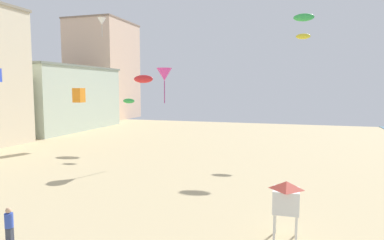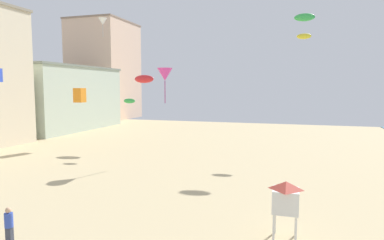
{
  "view_description": "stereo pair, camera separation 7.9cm",
  "coord_description": "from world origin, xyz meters",
  "px_view_note": "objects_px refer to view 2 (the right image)",
  "views": [
    {
      "loc": [
        10.04,
        -2.18,
        6.57
      ],
      "look_at": [
        4.36,
        16.45,
        4.67
      ],
      "focal_mm": 31.44,
      "sensor_mm": 36.0,
      "label": 1
    },
    {
      "loc": [
        10.11,
        -2.16,
        6.57
      ],
      "look_at": [
        4.36,
        16.45,
        4.67
      ],
      "focal_mm": 31.44,
      "sensor_mm": 36.0,
      "label": 2
    }
  ],
  "objects_px": {
    "lifeguard_stand": "(286,197)",
    "kite_orange_box": "(80,95)",
    "kite_red_parafoil": "(144,79)",
    "kite_white_delta": "(103,21)",
    "kite_green_parafoil": "(129,101)",
    "kite_yellow_parafoil": "(304,36)",
    "kite_flyer": "(9,224)",
    "kite_green_parafoil_2": "(305,17)",
    "kite_magenta_delta": "(165,74)"
  },
  "relations": [
    {
      "from": "lifeguard_stand",
      "to": "kite_orange_box",
      "type": "distance_m",
      "value": 29.2
    },
    {
      "from": "kite_magenta_delta",
      "to": "lifeguard_stand",
      "type": "bearing_deg",
      "value": -51.79
    },
    {
      "from": "kite_yellow_parafoil",
      "to": "kite_magenta_delta",
      "type": "relative_size",
      "value": 0.47
    },
    {
      "from": "kite_orange_box",
      "to": "kite_magenta_delta",
      "type": "bearing_deg",
      "value": -16.29
    },
    {
      "from": "kite_yellow_parafoil",
      "to": "kite_red_parafoil",
      "type": "height_order",
      "value": "kite_yellow_parafoil"
    },
    {
      "from": "kite_green_parafoil",
      "to": "kite_green_parafoil_2",
      "type": "relative_size",
      "value": 0.63
    },
    {
      "from": "kite_flyer",
      "to": "lifeguard_stand",
      "type": "distance_m",
      "value": 11.68
    },
    {
      "from": "kite_flyer",
      "to": "lifeguard_stand",
      "type": "relative_size",
      "value": 0.64
    },
    {
      "from": "lifeguard_stand",
      "to": "kite_red_parafoil",
      "type": "relative_size",
      "value": 1.08
    },
    {
      "from": "kite_flyer",
      "to": "lifeguard_stand",
      "type": "height_order",
      "value": "lifeguard_stand"
    },
    {
      "from": "kite_white_delta",
      "to": "kite_green_parafoil",
      "type": "relative_size",
      "value": 1.83
    },
    {
      "from": "kite_green_parafoil",
      "to": "kite_flyer",
      "type": "bearing_deg",
      "value": -76.51
    },
    {
      "from": "kite_flyer",
      "to": "kite_green_parafoil",
      "type": "bearing_deg",
      "value": -79.56
    },
    {
      "from": "kite_white_delta",
      "to": "kite_red_parafoil",
      "type": "relative_size",
      "value": 0.98
    },
    {
      "from": "lifeguard_stand",
      "to": "kite_white_delta",
      "type": "distance_m",
      "value": 34.6
    },
    {
      "from": "kite_magenta_delta",
      "to": "kite_orange_box",
      "type": "relative_size",
      "value": 2.01
    },
    {
      "from": "kite_white_delta",
      "to": "kite_green_parafoil",
      "type": "height_order",
      "value": "kite_white_delta"
    },
    {
      "from": "kite_green_parafoil_2",
      "to": "kite_magenta_delta",
      "type": "height_order",
      "value": "kite_green_parafoil_2"
    },
    {
      "from": "kite_yellow_parafoil",
      "to": "kite_orange_box",
      "type": "bearing_deg",
      "value": -164.89
    },
    {
      "from": "kite_green_parafoil_2",
      "to": "kite_orange_box",
      "type": "bearing_deg",
      "value": -171.57
    },
    {
      "from": "kite_red_parafoil",
      "to": "kite_orange_box",
      "type": "bearing_deg",
      "value": -156.09
    },
    {
      "from": "kite_white_delta",
      "to": "kite_magenta_delta",
      "type": "relative_size",
      "value": 0.71
    },
    {
      "from": "kite_green_parafoil_2",
      "to": "kite_red_parafoil",
      "type": "bearing_deg",
      "value": -177.96
    },
    {
      "from": "kite_white_delta",
      "to": "kite_green_parafoil",
      "type": "bearing_deg",
      "value": -44.31
    },
    {
      "from": "kite_flyer",
      "to": "kite_green_parafoil",
      "type": "height_order",
      "value": "kite_green_parafoil"
    },
    {
      "from": "kite_green_parafoil",
      "to": "kite_orange_box",
      "type": "relative_size",
      "value": 0.79
    },
    {
      "from": "lifeguard_stand",
      "to": "kite_green_parafoil_2",
      "type": "bearing_deg",
      "value": 105.28
    },
    {
      "from": "kite_white_delta",
      "to": "kite_yellow_parafoil",
      "type": "relative_size",
      "value": 1.51
    },
    {
      "from": "kite_flyer",
      "to": "kite_green_parafoil_2",
      "type": "xyz_separation_m",
      "value": [
        11.81,
        25.3,
        12.57
      ]
    },
    {
      "from": "kite_yellow_parafoil",
      "to": "kite_green_parafoil",
      "type": "bearing_deg",
      "value": -153.01
    },
    {
      "from": "kite_white_delta",
      "to": "kite_green_parafoil_2",
      "type": "relative_size",
      "value": 1.16
    },
    {
      "from": "kite_yellow_parafoil",
      "to": "kite_flyer",
      "type": "bearing_deg",
      "value": -112.81
    },
    {
      "from": "kite_red_parafoil",
      "to": "kite_green_parafoil",
      "type": "bearing_deg",
      "value": -82.16
    },
    {
      "from": "kite_flyer",
      "to": "kite_green_parafoil_2",
      "type": "bearing_deg",
      "value": -118.07
    },
    {
      "from": "kite_flyer",
      "to": "kite_orange_box",
      "type": "xyz_separation_m",
      "value": [
        -11.99,
        21.77,
        4.77
      ]
    },
    {
      "from": "lifeguard_stand",
      "to": "kite_magenta_delta",
      "type": "distance_m",
      "value": 19.14
    },
    {
      "from": "kite_red_parafoil",
      "to": "kite_orange_box",
      "type": "height_order",
      "value": "kite_red_parafoil"
    },
    {
      "from": "kite_green_parafoil_2",
      "to": "kite_yellow_parafoil",
      "type": "bearing_deg",
      "value": 88.9
    },
    {
      "from": "kite_red_parafoil",
      "to": "kite_magenta_delta",
      "type": "distance_m",
      "value": 8.1
    },
    {
      "from": "lifeguard_stand",
      "to": "kite_yellow_parafoil",
      "type": "height_order",
      "value": "kite_yellow_parafoil"
    },
    {
      "from": "kite_yellow_parafoil",
      "to": "kite_white_delta",
      "type": "bearing_deg",
      "value": -176.39
    },
    {
      "from": "kite_red_parafoil",
      "to": "kite_orange_box",
      "type": "distance_m",
      "value": 7.41
    },
    {
      "from": "kite_flyer",
      "to": "kite_green_parafoil",
      "type": "relative_size",
      "value": 1.3
    },
    {
      "from": "kite_green_parafoil",
      "to": "kite_yellow_parafoil",
      "type": "bearing_deg",
      "value": 26.99
    },
    {
      "from": "kite_white_delta",
      "to": "kite_red_parafoil",
      "type": "height_order",
      "value": "kite_white_delta"
    },
    {
      "from": "kite_green_parafoil_2",
      "to": "kite_orange_box",
      "type": "relative_size",
      "value": 1.24
    },
    {
      "from": "lifeguard_stand",
      "to": "kite_green_parafoil_2",
      "type": "height_order",
      "value": "kite_green_parafoil_2"
    },
    {
      "from": "kite_white_delta",
      "to": "kite_yellow_parafoil",
      "type": "xyz_separation_m",
      "value": [
        23.73,
        1.5,
        -2.64
      ]
    },
    {
      "from": "kite_yellow_parafoil",
      "to": "kite_red_parafoil",
      "type": "bearing_deg",
      "value": -168.46
    },
    {
      "from": "kite_white_delta",
      "to": "kite_orange_box",
      "type": "xyz_separation_m",
      "value": [
        -0.12,
        -4.94,
        -9.0
      ]
    }
  ]
}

